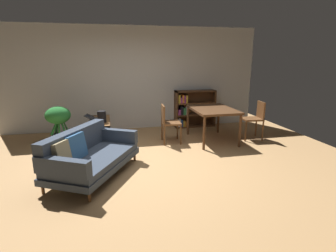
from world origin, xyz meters
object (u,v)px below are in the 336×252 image
at_px(dining_chair_near, 168,121).
at_px(bookshelf, 192,109).
at_px(fabric_couch, 88,154).
at_px(dining_chair_far, 255,118).
at_px(desk_speaker, 102,117).
at_px(dining_table, 213,112).
at_px(media_console, 100,131).
at_px(potted_floor_plant, 58,121).
at_px(open_laptop, 95,118).

xyz_separation_m(dining_chair_near, bookshelf, (0.96, 1.32, 0.00)).
relative_size(fabric_couch, dining_chair_far, 2.14).
xyz_separation_m(fabric_couch, dining_chair_near, (1.66, 1.45, 0.14)).
relative_size(desk_speaker, dining_table, 0.20).
bearing_deg(dining_chair_far, bookshelf, 126.92).
xyz_separation_m(fabric_couch, dining_chair_far, (3.73, 1.29, 0.16)).
bearing_deg(desk_speaker, media_console, 104.97).
bearing_deg(fabric_couch, potted_floor_plant, 112.40).
relative_size(media_console, dining_chair_near, 1.40).
relative_size(dining_table, dining_chair_near, 1.48).
height_order(dining_table, dining_chair_near, dining_chair_near).
relative_size(dining_chair_far, bookshelf, 0.79).
bearing_deg(potted_floor_plant, dining_table, -6.52).
height_order(media_console, dining_chair_near, dining_chair_near).
xyz_separation_m(potted_floor_plant, bookshelf, (3.36, 0.99, -0.06)).
bearing_deg(dining_chair_far, dining_chair_near, 175.69).
distance_m(desk_speaker, potted_floor_plant, 0.95).
relative_size(potted_floor_plant, dining_chair_far, 0.97).
relative_size(dining_chair_near, bookshelf, 0.77).
xyz_separation_m(dining_table, bookshelf, (-0.07, 1.38, -0.19)).
bearing_deg(dining_chair_near, desk_speaker, 174.37).
bearing_deg(dining_chair_near, dining_table, -3.77).
xyz_separation_m(media_console, desk_speaker, (0.06, -0.22, 0.39)).
bearing_deg(desk_speaker, open_laptop, 113.52).
relative_size(fabric_couch, dining_chair_near, 2.21).
xyz_separation_m(dining_table, dining_chair_near, (-1.03, 0.07, -0.19)).
xyz_separation_m(fabric_couch, dining_table, (2.70, 1.38, 0.33)).
distance_m(open_laptop, dining_table, 2.73).
height_order(media_console, dining_chair_far, dining_chair_far).
bearing_deg(fabric_couch, open_laptop, 88.85).
bearing_deg(fabric_couch, desk_speaker, 82.76).
bearing_deg(fabric_couch, bookshelf, 46.48).
bearing_deg(dining_table, open_laptop, 167.57).
height_order(fabric_couch, open_laptop, fabric_couch).
height_order(media_console, desk_speaker, desk_speaker).
bearing_deg(media_console, fabric_couch, -94.53).
distance_m(open_laptop, dining_chair_far, 3.75).
bearing_deg(desk_speaker, potted_floor_plant, 169.10).
distance_m(potted_floor_plant, dining_chair_far, 4.49).
height_order(open_laptop, dining_table, dining_table).
distance_m(media_console, dining_chair_far, 3.64).
height_order(fabric_couch, potted_floor_plant, potted_floor_plant).
bearing_deg(desk_speaker, dining_chair_near, -5.63).
relative_size(desk_speaker, dining_chair_near, 0.29).
distance_m(open_laptop, desk_speaker, 0.42).
relative_size(media_console, desk_speaker, 4.79).
bearing_deg(fabric_couch, dining_chair_far, 19.09).
relative_size(fabric_couch, media_console, 1.58).
height_order(desk_speaker, dining_chair_far, dining_chair_far).
xyz_separation_m(media_console, dining_chair_near, (1.52, -0.36, 0.25)).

